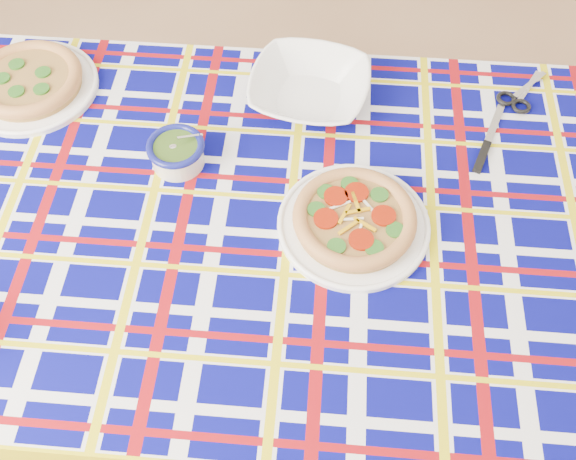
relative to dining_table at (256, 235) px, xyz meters
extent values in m
plane|color=#966E4D|center=(0.26, -0.15, -0.61)|extent=(4.00, 4.00, 0.00)
cube|color=brown|center=(0.00, 0.00, 0.05)|extent=(1.65, 1.29, 0.04)
cylinder|color=brown|center=(-0.52, 0.58, -0.29)|extent=(0.05, 0.05, 0.64)
cylinder|color=brown|center=(0.75, 0.18, -0.29)|extent=(0.05, 0.05, 0.64)
imported|color=white|center=(0.17, 0.27, 0.10)|extent=(0.33, 0.33, 0.06)
camera|label=1|loc=(-0.09, -0.69, 1.05)|focal=40.00mm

